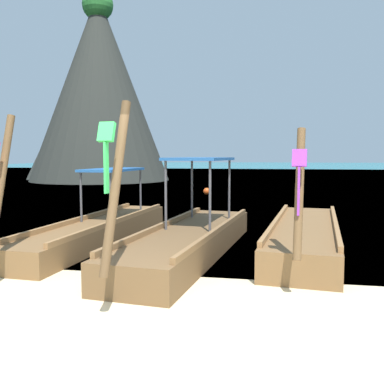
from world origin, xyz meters
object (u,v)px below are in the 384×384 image
object	(u,v)px
longtail_boat_pink_ribbon	(99,228)
longtail_boat_violet_ribbon	(305,236)
mooring_buoy_near	(207,191)
longtail_boat_green_ribbon	(190,238)
karst_rock	(97,91)

from	to	relation	value
longtail_boat_pink_ribbon	longtail_boat_violet_ribbon	xyz separation A→B (m)	(4.60, 0.05, -0.02)
mooring_buoy_near	longtail_boat_pink_ribbon	bearing A→B (deg)	-93.70
longtail_boat_green_ribbon	karst_rock	distance (m)	27.75
longtail_boat_violet_ribbon	mooring_buoy_near	world-z (taller)	longtail_boat_violet_ribbon
longtail_boat_pink_ribbon	mooring_buoy_near	world-z (taller)	longtail_boat_pink_ribbon
longtail_boat_pink_ribbon	longtail_boat_violet_ribbon	size ratio (longest dim) A/B	1.08
longtail_boat_green_ribbon	karst_rock	world-z (taller)	karst_rock
longtail_boat_pink_ribbon	longtail_boat_green_ribbon	size ratio (longest dim) A/B	1.04
longtail_boat_pink_ribbon	karst_rock	distance (m)	26.00
longtail_boat_pink_ribbon	karst_rock	xyz separation A→B (m)	(-9.76, 23.13, 6.78)
longtail_boat_green_ribbon	longtail_boat_violet_ribbon	distance (m)	2.50
longtail_boat_green_ribbon	longtail_boat_violet_ribbon	xyz separation A→B (m)	(2.30, 0.98, -0.05)
longtail_boat_pink_ribbon	longtail_boat_green_ribbon	world-z (taller)	longtail_boat_green_ribbon
longtail_boat_pink_ribbon	longtail_boat_green_ribbon	distance (m)	2.48
longtail_boat_pink_ribbon	longtail_boat_green_ribbon	bearing A→B (deg)	-21.99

